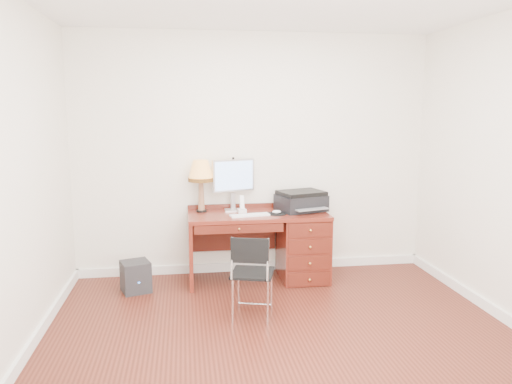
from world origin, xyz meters
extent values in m
plane|color=#3E150E|center=(0.00, 0.00, 0.00)|extent=(4.00, 4.00, 0.00)
plane|color=white|center=(0.00, 1.75, 1.35)|extent=(4.00, 0.00, 4.00)
plane|color=white|center=(-2.00, 0.00, 1.35)|extent=(0.00, 3.50, 3.50)
cube|color=white|center=(0.00, 1.74, 0.05)|extent=(4.00, 0.03, 0.10)
cube|color=white|center=(-1.99, 0.00, 0.05)|extent=(0.03, 3.50, 0.10)
cube|color=white|center=(1.99, 0.00, 0.05)|extent=(0.03, 3.50, 0.10)
cube|color=maroon|center=(0.00, 1.40, 0.73)|extent=(1.50, 0.65, 0.04)
cube|color=maroon|center=(0.50, 1.40, 0.35)|extent=(0.50, 0.61, 0.71)
cube|color=maroon|center=(-0.73, 1.40, 0.35)|extent=(0.04, 0.61, 0.71)
cube|color=#541A10|center=(-0.24, 1.69, 0.46)|extent=(0.96, 0.03, 0.39)
cube|color=#541A10|center=(-0.24, 1.09, 0.66)|extent=(0.91, 0.03, 0.09)
sphere|color=#BF8C3F|center=(0.50, 1.06, 0.35)|extent=(0.03, 0.03, 0.03)
cube|color=silver|center=(-0.23, 1.58, 0.76)|extent=(0.26, 0.22, 0.01)
cube|color=silver|center=(-0.23, 1.62, 0.85)|extent=(0.06, 0.04, 0.18)
cube|color=silver|center=(-0.23, 1.60, 1.14)|extent=(0.48, 0.20, 0.36)
cube|color=#4C8CF2|center=(-0.23, 1.58, 1.14)|extent=(0.43, 0.16, 0.32)
cube|color=white|center=(-0.11, 1.28, 0.76)|extent=(0.43, 0.19, 0.02)
cylinder|color=black|center=(0.19, 1.33, 0.75)|extent=(0.21, 0.21, 0.01)
ellipsoid|color=white|center=(0.19, 1.33, 0.77)|extent=(0.09, 0.06, 0.04)
cube|color=black|center=(0.49, 1.48, 0.84)|extent=(0.58, 0.51, 0.17)
cube|color=black|center=(0.49, 1.48, 0.95)|extent=(0.56, 0.49, 0.04)
cylinder|color=black|center=(-0.60, 1.56, 0.76)|extent=(0.12, 0.12, 0.02)
cone|color=#906144|center=(-0.60, 1.56, 0.94)|extent=(0.07, 0.07, 0.34)
cone|color=gold|center=(-0.60, 1.56, 1.21)|extent=(0.27, 0.27, 0.21)
cylinder|color=#593814|center=(-0.60, 1.56, 1.11)|extent=(0.28, 0.28, 0.04)
cube|color=white|center=(-0.17, 1.45, 0.77)|extent=(0.10, 0.10, 0.04)
cube|color=white|center=(-0.17, 1.45, 0.86)|extent=(0.05, 0.06, 0.15)
cylinder|color=black|center=(0.33, 1.59, 0.80)|extent=(0.08, 0.08, 0.10)
cube|color=black|center=(-0.19, 0.43, 0.41)|extent=(0.45, 0.45, 0.02)
cube|color=black|center=(-0.19, 0.25, 0.67)|extent=(0.32, 0.11, 0.22)
cylinder|color=silver|center=(-0.35, 0.58, 0.21)|extent=(0.02, 0.02, 0.41)
cylinder|color=silver|center=(-0.04, 0.58, 0.21)|extent=(0.02, 0.02, 0.41)
cylinder|color=silver|center=(-0.35, 0.27, 0.21)|extent=(0.02, 0.02, 0.41)
cylinder|color=silver|center=(-0.04, 0.27, 0.21)|extent=(0.02, 0.02, 0.41)
cylinder|color=silver|center=(-0.35, 0.25, 0.59)|extent=(0.02, 0.02, 0.36)
cylinder|color=silver|center=(-0.04, 0.25, 0.59)|extent=(0.02, 0.02, 0.36)
cube|color=black|center=(-1.30, 1.23, 0.16)|extent=(0.35, 0.35, 0.32)
camera|label=1|loc=(-0.78, -3.82, 1.86)|focal=35.00mm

